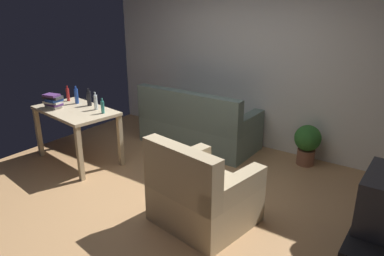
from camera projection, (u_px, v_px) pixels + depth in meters
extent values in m
cube|color=tan|center=(160.00, 200.00, 4.15)|extent=(5.20, 4.40, 0.02)
cube|color=silver|center=(252.00, 58.00, 5.38)|extent=(5.20, 0.10, 2.70)
cube|color=slate|center=(199.00, 132.00, 5.66)|extent=(1.78, 0.84, 0.40)
cube|color=slate|center=(186.00, 110.00, 5.25)|extent=(1.78, 0.16, 0.52)
cube|color=slate|center=(247.00, 123.00, 5.12)|extent=(0.16, 0.84, 0.22)
cube|color=slate|center=(159.00, 105.00, 6.00)|extent=(0.16, 0.84, 0.22)
cube|color=black|center=(380.00, 250.00, 2.94)|extent=(0.44, 1.10, 0.48)
cube|color=#C6B28E|center=(75.00, 111.00, 4.92)|extent=(1.28, 0.85, 0.04)
cube|color=tan|center=(39.00, 133.00, 5.20)|extent=(0.07, 0.07, 0.72)
cube|color=tan|center=(80.00, 154.00, 4.48)|extent=(0.07, 0.07, 0.72)
cube|color=tan|center=(77.00, 122.00, 5.62)|extent=(0.07, 0.07, 0.72)
cube|color=tan|center=(120.00, 141.00, 4.90)|extent=(0.07, 0.07, 0.72)
cylinder|color=brown|center=(306.00, 157.00, 5.00)|extent=(0.24, 0.24, 0.22)
sphere|color=#2D6B28|center=(308.00, 138.00, 4.91)|extent=(0.36, 0.36, 0.36)
cube|color=tan|center=(205.00, 203.00, 3.70)|extent=(1.02, 0.97, 0.40)
cube|color=tan|center=(181.00, 174.00, 3.32)|extent=(0.91, 0.30, 0.52)
cube|color=tan|center=(235.00, 189.00, 3.36)|extent=(0.29, 0.85, 0.22)
cube|color=tan|center=(180.00, 165.00, 3.84)|extent=(0.29, 0.85, 0.22)
cylinder|color=#AD2323|center=(68.00, 95.00, 5.29)|extent=(0.04, 0.04, 0.19)
cylinder|color=#AD2323|center=(67.00, 87.00, 5.25)|extent=(0.02, 0.02, 0.04)
cylinder|color=#2347A3|center=(76.00, 96.00, 5.15)|extent=(0.05, 0.05, 0.21)
cylinder|color=#2347A3|center=(75.00, 88.00, 5.11)|extent=(0.02, 0.02, 0.04)
cylinder|color=black|center=(89.00, 98.00, 5.05)|extent=(0.06, 0.06, 0.21)
cylinder|color=black|center=(88.00, 90.00, 5.00)|extent=(0.03, 0.03, 0.04)
cylinder|color=silver|center=(96.00, 102.00, 4.86)|extent=(0.05, 0.05, 0.20)
cylinder|color=silver|center=(95.00, 94.00, 4.82)|extent=(0.02, 0.02, 0.04)
cylinder|color=teal|center=(103.00, 107.00, 4.71)|extent=(0.05, 0.05, 0.17)
cylinder|color=teal|center=(102.00, 100.00, 4.67)|extent=(0.02, 0.02, 0.04)
cube|color=beige|center=(53.00, 107.00, 4.96)|extent=(0.22, 0.14, 0.04)
cube|color=#593372|center=(54.00, 104.00, 4.95)|extent=(0.25, 0.15, 0.03)
cube|color=beige|center=(53.00, 102.00, 4.93)|extent=(0.26, 0.19, 0.03)
cube|color=navy|center=(54.00, 100.00, 4.92)|extent=(0.19, 0.18, 0.04)
cube|color=#333338|center=(53.00, 97.00, 4.91)|extent=(0.28, 0.18, 0.04)
cube|color=#593372|center=(51.00, 95.00, 4.88)|extent=(0.22, 0.17, 0.03)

